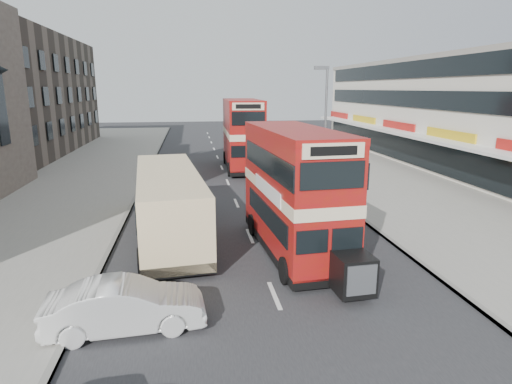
{
  "coord_description": "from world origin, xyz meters",
  "views": [
    {
      "loc": [
        -2.57,
        -10.95,
        6.69
      ],
      "look_at": [
        -0.23,
        4.6,
        2.92
      ],
      "focal_mm": 30.48,
      "sensor_mm": 36.0,
      "label": 1
    }
  ],
  "objects_px": {
    "bus_second": "(243,134)",
    "car_right_b": "(287,164)",
    "pedestrian_near": "(357,182)",
    "car_left_front": "(126,306)",
    "bus_main": "(295,191)",
    "coach": "(169,201)",
    "cyclist": "(273,167)",
    "car_right_c": "(266,152)",
    "pedestrian_far": "(308,148)",
    "street_lamp": "(325,117)",
    "car_right_a": "(310,176)"
  },
  "relations": [
    {
      "from": "bus_second",
      "to": "car_right_b",
      "type": "height_order",
      "value": "bus_second"
    },
    {
      "from": "pedestrian_near",
      "to": "car_left_front",
      "type": "bearing_deg",
      "value": 29.75
    },
    {
      "from": "bus_main",
      "to": "car_left_front",
      "type": "relative_size",
      "value": 2.07
    },
    {
      "from": "coach",
      "to": "cyclist",
      "type": "xyz_separation_m",
      "value": [
        7.39,
        13.45,
        -1.03
      ]
    },
    {
      "from": "bus_second",
      "to": "car_right_b",
      "type": "bearing_deg",
      "value": 146.91
    },
    {
      "from": "bus_main",
      "to": "cyclist",
      "type": "relative_size",
      "value": 4.82
    },
    {
      "from": "car_right_c",
      "to": "pedestrian_far",
      "type": "bearing_deg",
      "value": 66.43
    },
    {
      "from": "bus_main",
      "to": "car_right_b",
      "type": "relative_size",
      "value": 1.84
    },
    {
      "from": "cyclist",
      "to": "coach",
      "type": "bearing_deg",
      "value": -114.25
    },
    {
      "from": "street_lamp",
      "to": "pedestrian_far",
      "type": "bearing_deg",
      "value": 79.87
    },
    {
      "from": "bus_second",
      "to": "car_right_b",
      "type": "relative_size",
      "value": 2.06
    },
    {
      "from": "car_left_front",
      "to": "pedestrian_far",
      "type": "height_order",
      "value": "pedestrian_far"
    },
    {
      "from": "cyclist",
      "to": "pedestrian_far",
      "type": "bearing_deg",
      "value": 60.17
    },
    {
      "from": "car_right_a",
      "to": "bus_main",
      "type": "bearing_deg",
      "value": -18.67
    },
    {
      "from": "car_left_front",
      "to": "pedestrian_far",
      "type": "relative_size",
      "value": 2.27
    },
    {
      "from": "cyclist",
      "to": "car_right_c",
      "type": "bearing_deg",
      "value": 88.02
    },
    {
      "from": "car_right_a",
      "to": "pedestrian_far",
      "type": "distance_m",
      "value": 11.74
    },
    {
      "from": "pedestrian_far",
      "to": "cyclist",
      "type": "height_order",
      "value": "pedestrian_far"
    },
    {
      "from": "bus_main",
      "to": "pedestrian_far",
      "type": "relative_size",
      "value": 4.69
    },
    {
      "from": "coach",
      "to": "pedestrian_far",
      "type": "xyz_separation_m",
      "value": [
        12.18,
        20.45,
        -0.54
      ]
    },
    {
      "from": "street_lamp",
      "to": "cyclist",
      "type": "bearing_deg",
      "value": 123.94
    },
    {
      "from": "bus_main",
      "to": "pedestrian_near",
      "type": "bearing_deg",
      "value": -129.8
    },
    {
      "from": "car_right_a",
      "to": "pedestrian_near",
      "type": "height_order",
      "value": "pedestrian_near"
    },
    {
      "from": "bus_second",
      "to": "car_right_a",
      "type": "relative_size",
      "value": 2.01
    },
    {
      "from": "car_right_a",
      "to": "cyclist",
      "type": "distance_m",
      "value": 4.74
    },
    {
      "from": "coach",
      "to": "car_right_a",
      "type": "bearing_deg",
      "value": 38.7
    },
    {
      "from": "bus_second",
      "to": "cyclist",
      "type": "relative_size",
      "value": 5.4
    },
    {
      "from": "car_right_c",
      "to": "coach",
      "type": "bearing_deg",
      "value": -25.49
    },
    {
      "from": "street_lamp",
      "to": "car_right_a",
      "type": "xyz_separation_m",
      "value": [
        -0.95,
        -0.22,
        -4.05
      ]
    },
    {
      "from": "bus_main",
      "to": "cyclist",
      "type": "height_order",
      "value": "bus_main"
    },
    {
      "from": "car_right_b",
      "to": "bus_second",
      "type": "bearing_deg",
      "value": -123.59
    },
    {
      "from": "street_lamp",
      "to": "pedestrian_near",
      "type": "height_order",
      "value": "street_lamp"
    },
    {
      "from": "street_lamp",
      "to": "bus_main",
      "type": "xyz_separation_m",
      "value": [
        -4.98,
        -12.23,
        -2.16
      ]
    },
    {
      "from": "bus_main",
      "to": "coach",
      "type": "bearing_deg",
      "value": -33.34
    },
    {
      "from": "car_right_b",
      "to": "bus_main",
      "type": "bearing_deg",
      "value": -10.88
    },
    {
      "from": "street_lamp",
      "to": "cyclist",
      "type": "xyz_separation_m",
      "value": [
        -2.79,
        4.15,
        -4.15
      ]
    },
    {
      "from": "bus_second",
      "to": "cyclist",
      "type": "xyz_separation_m",
      "value": [
        1.96,
        -3.13,
        -2.31
      ]
    },
    {
      "from": "street_lamp",
      "to": "car_right_c",
      "type": "relative_size",
      "value": 2.18
    },
    {
      "from": "street_lamp",
      "to": "car_left_front",
      "type": "height_order",
      "value": "street_lamp"
    },
    {
      "from": "car_left_front",
      "to": "bus_second",
      "type": "bearing_deg",
      "value": -18.59
    },
    {
      "from": "bus_second",
      "to": "car_right_c",
      "type": "relative_size",
      "value": 2.74
    },
    {
      "from": "coach",
      "to": "car_right_b",
      "type": "bearing_deg",
      "value": 52.71
    },
    {
      "from": "car_right_b",
      "to": "cyclist",
      "type": "xyz_separation_m",
      "value": [
        -1.36,
        -0.86,
        -0.06
      ]
    },
    {
      "from": "car_right_c",
      "to": "pedestrian_far",
      "type": "xyz_separation_m",
      "value": [
        3.83,
        -1.32,
        0.48
      ]
    },
    {
      "from": "cyclist",
      "to": "car_right_a",
      "type": "bearing_deg",
      "value": -62.62
    },
    {
      "from": "car_right_a",
      "to": "car_right_c",
      "type": "xyz_separation_m",
      "value": [
        -0.89,
        12.69,
        -0.1
      ]
    },
    {
      "from": "street_lamp",
      "to": "coach",
      "type": "distance_m",
      "value": 14.15
    },
    {
      "from": "car_left_front",
      "to": "bus_main",
      "type": "bearing_deg",
      "value": -53.83
    },
    {
      "from": "coach",
      "to": "pedestrian_near",
      "type": "relative_size",
      "value": 5.87
    },
    {
      "from": "car_left_front",
      "to": "car_right_c",
      "type": "distance_m",
      "value": 31.26
    }
  ]
}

